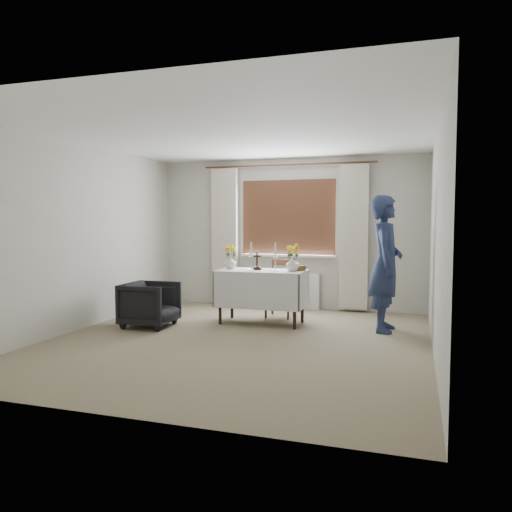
{
  "coord_description": "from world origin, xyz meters",
  "views": [
    {
      "loc": [
        2.04,
        -5.63,
        1.45
      ],
      "look_at": [
        -0.05,
        0.89,
        0.98
      ],
      "focal_mm": 35.0,
      "sensor_mm": 36.0,
      "label": 1
    }
  ],
  "objects": [
    {
      "name": "wooden_cross",
      "position": [
        -0.11,
        1.11,
        0.89
      ],
      "size": [
        0.13,
        0.1,
        0.26
      ],
      "primitive_type": null,
      "rotation": [
        0.0,
        0.0,
        0.07
      ],
      "color": "black",
      "rests_on": "altar_table"
    },
    {
      "name": "candlestick_right",
      "position": [
        0.18,
        1.05,
        0.96
      ],
      "size": [
        0.15,
        0.15,
        0.4
      ],
      "primitive_type": null,
      "rotation": [
        0.0,
        0.0,
        -0.41
      ],
      "color": "white",
      "rests_on": "altar_table"
    },
    {
      "name": "wooden_chair",
      "position": [
        0.09,
        1.63,
        0.44
      ],
      "size": [
        0.41,
        0.41,
        0.87
      ],
      "primitive_type": null,
      "rotation": [
        0.0,
        0.0,
        -0.01
      ],
      "color": "brown",
      "rests_on": "ground"
    },
    {
      "name": "flower_vase_left",
      "position": [
        -0.52,
        1.14,
        0.85
      ],
      "size": [
        0.22,
        0.22,
        0.18
      ],
      "primitive_type": "imported",
      "rotation": [
        0.0,
        0.0,
        0.3
      ],
      "color": "silver",
      "rests_on": "altar_table"
    },
    {
      "name": "wicker_basket",
      "position": [
        0.48,
        1.22,
        0.8
      ],
      "size": [
        0.23,
        0.23,
        0.07
      ],
      "primitive_type": "cylinder",
      "rotation": [
        0.0,
        0.0,
        0.19
      ],
      "color": "brown",
      "rests_on": "altar_table"
    },
    {
      "name": "radiator",
      "position": [
        0.0,
        2.42,
        0.3
      ],
      "size": [
        1.1,
        0.1,
        0.6
      ],
      "primitive_type": "cube",
      "color": "silver",
      "rests_on": "ground"
    },
    {
      "name": "armchair",
      "position": [
        -1.44,
        0.41,
        0.31
      ],
      "size": [
        0.7,
        0.69,
        0.62
      ],
      "primitive_type": "imported",
      "rotation": [
        0.0,
        0.0,
        1.6
      ],
      "color": "black",
      "rests_on": "ground"
    },
    {
      "name": "candlestick_left",
      "position": [
        -0.18,
        1.05,
        0.96
      ],
      "size": [
        0.15,
        0.15,
        0.4
      ],
      "primitive_type": null,
      "rotation": [
        0.0,
        0.0,
        -0.38
      ],
      "color": "white",
      "rests_on": "altar_table"
    },
    {
      "name": "altar_table",
      "position": [
        -0.03,
        1.09,
        0.38
      ],
      "size": [
        1.24,
        0.64,
        0.76
      ],
      "primitive_type": "cube",
      "color": "white",
      "rests_on": "ground"
    },
    {
      "name": "person",
      "position": [
        1.67,
        1.12,
        0.9
      ],
      "size": [
        0.43,
        0.66,
        1.79
      ],
      "primitive_type": "imported",
      "rotation": [
        0.0,
        0.0,
        1.58
      ],
      "color": "navy",
      "rests_on": "ground"
    },
    {
      "name": "flower_vase_right",
      "position": [
        0.42,
        1.08,
        0.86
      ],
      "size": [
        0.21,
        0.21,
        0.19
      ],
      "primitive_type": "imported",
      "rotation": [
        0.0,
        0.0,
        -0.15
      ],
      "color": "silver",
      "rests_on": "altar_table"
    },
    {
      "name": "ground",
      "position": [
        0.0,
        0.0,
        0.0
      ],
      "size": [
        5.0,
        5.0,
        0.0
      ],
      "primitive_type": "plane",
      "color": "gray",
      "rests_on": "ground"
    }
  ]
}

